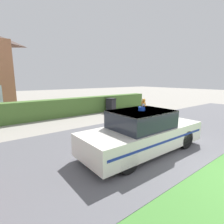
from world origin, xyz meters
TOP-DOWN VIEW (x-y plane):
  - road_strip at (0.00, 3.97)m, footprint 28.00×5.73m
  - garden_hedge at (-0.66, 10.02)m, footprint 14.65×0.78m
  - police_car at (-0.70, 2.89)m, footprint 4.48×1.70m
  - cat at (-0.72, 2.90)m, footprint 0.31×0.26m
  - wheelie_bin at (2.88, 9.23)m, footprint 0.71×0.71m

SIDE VIEW (x-z plane):
  - road_strip at x=0.00m, z-range 0.00..0.01m
  - wheelie_bin at x=2.88m, z-range 0.00..1.05m
  - garden_hedge at x=-0.66m, z-range 0.00..1.16m
  - police_car at x=-0.70m, z-range -0.10..1.44m
  - cat at x=-0.72m, z-range 1.52..1.80m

